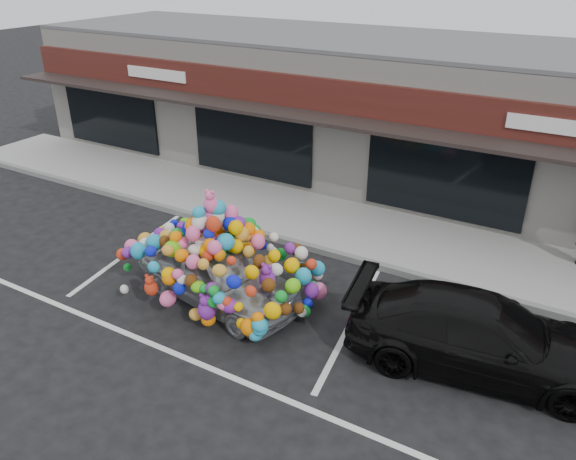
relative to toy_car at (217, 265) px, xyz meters
The scene contains 9 objects.
ground 0.92m from the toy_car, 85.77° to the left, with size 90.00×90.00×0.00m, color black.
shop_building 8.94m from the toy_car, 89.81° to the left, with size 24.00×7.20×4.31m.
sidewalk 4.46m from the toy_car, 89.62° to the left, with size 26.00×3.00×0.15m, color #989893.
kerb 2.99m from the toy_car, 89.42° to the left, with size 26.00×0.18×0.16m, color slate.
parking_stripe_left 3.33m from the toy_car, 169.31° to the left, with size 0.12×4.40×0.01m, color silver.
parking_stripe_mid 3.01m from the toy_car, 11.94° to the left, with size 0.12×4.40×0.01m, color silver.
lane_line 2.90m from the toy_car, 43.14° to the right, with size 14.00×0.12×0.01m, color silver.
toy_car is the anchor object (origin of this frame).
black_sedan 5.32m from the toy_car, ahead, with size 4.66×1.90×1.35m, color black.
Camera 1 is at (6.33, -8.41, 6.70)m, focal length 35.00 mm.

